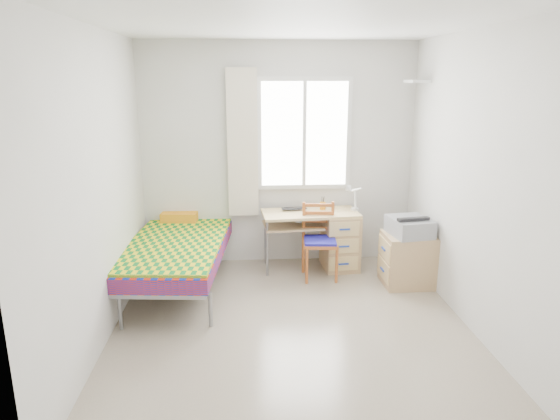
{
  "coord_description": "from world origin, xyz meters",
  "views": [
    {
      "loc": [
        -0.38,
        -4.08,
        2.19
      ],
      "look_at": [
        -0.07,
        0.55,
        0.95
      ],
      "focal_mm": 32.0,
      "sensor_mm": 36.0,
      "label": 1
    }
  ],
  "objects_px": {
    "chair": "(320,236)",
    "cabinet": "(407,259)",
    "printer": "(410,226)",
    "bed": "(178,245)",
    "desk": "(334,237)"
  },
  "relations": [
    {
      "from": "bed",
      "to": "chair",
      "type": "bearing_deg",
      "value": 8.65
    },
    {
      "from": "desk",
      "to": "chair",
      "type": "relative_size",
      "value": 1.34
    },
    {
      "from": "chair",
      "to": "cabinet",
      "type": "height_order",
      "value": "chair"
    },
    {
      "from": "bed",
      "to": "printer",
      "type": "bearing_deg",
      "value": 0.32
    },
    {
      "from": "printer",
      "to": "bed",
      "type": "bearing_deg",
      "value": 166.03
    },
    {
      "from": "desk",
      "to": "chair",
      "type": "height_order",
      "value": "chair"
    },
    {
      "from": "bed",
      "to": "printer",
      "type": "xyz_separation_m",
      "value": [
        2.47,
        -0.21,
        0.22
      ]
    },
    {
      "from": "chair",
      "to": "printer",
      "type": "relative_size",
      "value": 1.68
    },
    {
      "from": "cabinet",
      "to": "printer",
      "type": "height_order",
      "value": "printer"
    },
    {
      "from": "printer",
      "to": "desk",
      "type": "bearing_deg",
      "value": 132.83
    },
    {
      "from": "bed",
      "to": "cabinet",
      "type": "xyz_separation_m",
      "value": [
        2.47,
        -0.2,
        -0.16
      ]
    },
    {
      "from": "cabinet",
      "to": "printer",
      "type": "distance_m",
      "value": 0.38
    },
    {
      "from": "chair",
      "to": "cabinet",
      "type": "bearing_deg",
      "value": -12.42
    },
    {
      "from": "bed",
      "to": "printer",
      "type": "relative_size",
      "value": 4.33
    },
    {
      "from": "desk",
      "to": "printer",
      "type": "height_order",
      "value": "printer"
    }
  ]
}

